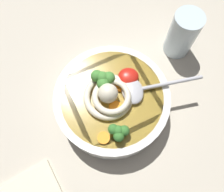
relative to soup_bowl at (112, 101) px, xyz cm
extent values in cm
cube|color=#BCB29E|center=(1.83, -2.12, -5.65)|extent=(108.11, 108.11, 4.22)
cylinder|color=white|center=(0.00, 0.00, -0.11)|extent=(24.34, 24.34, 6.85)
cylinder|color=gold|center=(0.00, 0.00, 0.16)|extent=(21.42, 21.42, 6.30)
torus|color=beige|center=(-0.79, -0.33, 4.01)|extent=(10.14, 10.14, 1.40)
torus|color=beige|center=(-0.14, -0.76, 5.13)|extent=(10.86, 10.86, 1.26)
sphere|color=beige|center=(-0.79, -0.33, 5.83)|extent=(3.93, 3.93, 3.93)
ellipsoid|color=#B7B7BC|center=(4.21, 0.64, 4.11)|extent=(5.26, 6.60, 1.60)
cylinder|color=#B7B7BC|center=(11.62, 1.78, 4.11)|extent=(14.95, 3.06, 0.80)
ellipsoid|color=red|center=(3.65, 3.82, 4.28)|extent=(4.32, 3.89, 1.95)
cylinder|color=#7A9E60|center=(0.73, -7.74, 3.86)|extent=(1.03, 1.03, 1.11)
sphere|color=#38752D|center=(0.73, -7.74, 5.43)|extent=(2.03, 2.03, 2.03)
sphere|color=#38752D|center=(1.75, -7.74, 5.25)|extent=(2.03, 2.03, 2.03)
sphere|color=#38752D|center=(-0.19, -7.37, 5.34)|extent=(2.03, 2.03, 2.03)
sphere|color=#38752D|center=(0.73, -8.75, 5.28)|extent=(2.03, 2.03, 2.03)
cylinder|color=#7A9E60|center=(-1.71, 3.06, 3.99)|extent=(1.28, 1.28, 1.37)
sphere|color=#478938|center=(-1.71, 3.06, 5.93)|extent=(2.51, 2.51, 2.51)
sphere|color=#478938|center=(-0.45, 3.06, 5.71)|extent=(2.51, 2.51, 2.51)
sphere|color=#478938|center=(-2.85, 3.51, 5.82)|extent=(2.51, 2.51, 2.51)
sphere|color=#478938|center=(-1.71, 1.80, 5.75)|extent=(2.51, 2.51, 2.51)
cylinder|color=orange|center=(0.57, -2.73, 3.69)|extent=(2.79, 2.79, 0.76)
cylinder|color=orange|center=(-2.10, -8.56, 3.58)|extent=(2.43, 2.43, 0.55)
cylinder|color=orange|center=(1.84, 2.07, 3.71)|extent=(2.49, 2.49, 0.80)
cylinder|color=silver|center=(17.52, 15.03, 2.31)|extent=(6.70, 6.70, 11.69)
camera|label=1|loc=(-0.91, -15.88, 45.46)|focal=35.05mm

